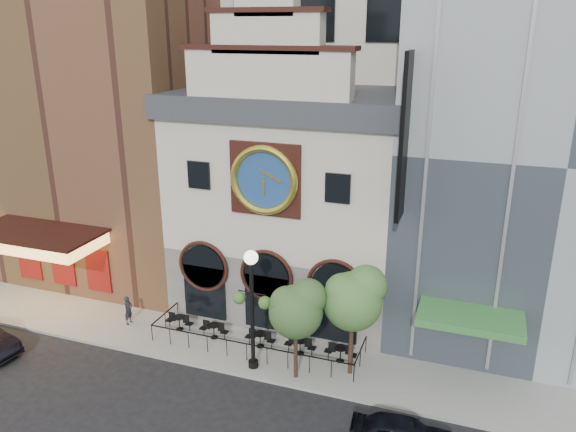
% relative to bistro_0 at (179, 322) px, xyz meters
% --- Properties ---
extents(ground, '(120.00, 120.00, 0.00)m').
position_rel_bistro_0_xyz_m(ground, '(4.55, -2.66, -0.61)').
color(ground, black).
rests_on(ground, ground).
extents(sidewalk, '(44.00, 5.00, 0.15)m').
position_rel_bistro_0_xyz_m(sidewalk, '(4.55, -0.16, -0.54)').
color(sidewalk, gray).
rests_on(sidewalk, ground).
extents(clock_building, '(12.60, 8.78, 18.65)m').
position_rel_bistro_0_xyz_m(clock_building, '(4.55, 5.16, 6.07)').
color(clock_building, '#605E5B').
rests_on(clock_building, ground).
extents(theater_building, '(14.00, 15.60, 25.00)m').
position_rel_bistro_0_xyz_m(theater_building, '(-8.45, 7.30, 11.99)').
color(theater_building, brown).
rests_on(theater_building, ground).
extents(retail_building, '(14.00, 14.40, 20.00)m').
position_rel_bistro_0_xyz_m(retail_building, '(17.54, 7.32, 9.53)').
color(retail_building, gray).
rests_on(retail_building, ground).
extents(cafe_railing, '(10.60, 2.60, 0.90)m').
position_rel_bistro_0_xyz_m(cafe_railing, '(4.55, -0.16, -0.01)').
color(cafe_railing, black).
rests_on(cafe_railing, sidewalk).
extents(bistro_0, '(1.58, 0.68, 0.90)m').
position_rel_bistro_0_xyz_m(bistro_0, '(0.00, 0.00, 0.00)').
color(bistro_0, black).
rests_on(bistro_0, sidewalk).
extents(bistro_1, '(1.58, 0.68, 0.90)m').
position_rel_bistro_0_xyz_m(bistro_1, '(2.12, -0.14, 0.00)').
color(bistro_1, black).
rests_on(bistro_1, sidewalk).
extents(bistro_2, '(1.58, 0.68, 0.90)m').
position_rel_bistro_0_xyz_m(bistro_2, '(4.70, -0.12, 0.00)').
color(bistro_2, black).
rests_on(bistro_2, sidewalk).
extents(bistro_3, '(1.58, 0.68, 0.90)m').
position_rel_bistro_0_xyz_m(bistro_3, '(6.81, -0.06, 0.00)').
color(bistro_3, black).
rests_on(bistro_3, sidewalk).
extents(bistro_4, '(1.58, 0.68, 0.90)m').
position_rel_bistro_0_xyz_m(bistro_4, '(8.85, -0.04, 0.00)').
color(bistro_4, black).
rests_on(bistro_4, sidewalk).
extents(pedestrian, '(0.39, 0.59, 1.61)m').
position_rel_bistro_0_xyz_m(pedestrian, '(-2.92, -0.34, 0.34)').
color(pedestrian, black).
rests_on(pedestrian, sidewalk).
extents(lamppost, '(1.91, 0.66, 5.97)m').
position_rel_bistro_0_xyz_m(lamppost, '(5.07, -1.87, 3.23)').
color(lamppost, black).
rests_on(lamppost, sidewalk).
extents(tree_left, '(2.53, 2.44, 4.88)m').
position_rel_bistro_0_xyz_m(tree_left, '(7.26, -1.92, 3.11)').
color(tree_left, '#382619').
rests_on(tree_left, sidewalk).
extents(tree_right, '(2.79, 2.69, 5.38)m').
position_rel_bistro_0_xyz_m(tree_right, '(9.56, -0.76, 3.48)').
color(tree_right, '#382619').
rests_on(tree_right, sidewalk).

